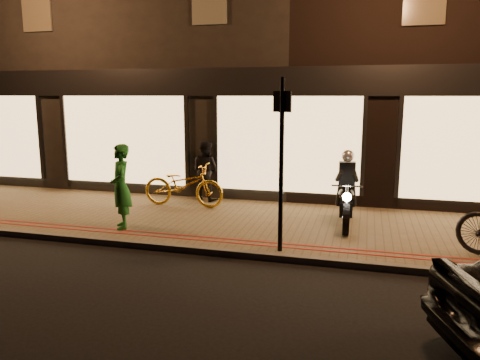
# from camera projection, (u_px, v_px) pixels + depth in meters

# --- Properties ---
(ground) EXTENTS (90.00, 90.00, 0.00)m
(ground) POSITION_uv_depth(u_px,v_px,m) (248.00, 259.00, 8.17)
(ground) COLOR black
(ground) RESTS_ON ground
(sidewalk) EXTENTS (50.00, 4.00, 0.12)m
(sidewalk) POSITION_uv_depth(u_px,v_px,m) (270.00, 225.00, 10.06)
(sidewalk) COLOR brown
(sidewalk) RESTS_ON ground
(kerb_stone) EXTENTS (50.00, 0.14, 0.12)m
(kerb_stone) POSITION_uv_depth(u_px,v_px,m) (248.00, 255.00, 8.21)
(kerb_stone) COLOR #59544C
(kerb_stone) RESTS_ON ground
(red_kerb_lines) EXTENTS (50.00, 0.26, 0.01)m
(red_kerb_lines) POSITION_uv_depth(u_px,v_px,m) (255.00, 243.00, 8.67)
(red_kerb_lines) COLOR maroon
(red_kerb_lines) RESTS_ON sidewalk
(building_row) EXTENTS (48.00, 10.11, 8.50)m
(building_row) POSITION_uv_depth(u_px,v_px,m) (313.00, 52.00, 15.94)
(building_row) COLOR black
(building_row) RESTS_ON ground
(motorcycle) EXTENTS (0.60, 1.94, 1.59)m
(motorcycle) POSITION_uv_depth(u_px,v_px,m) (346.00, 197.00, 9.74)
(motorcycle) COLOR black
(motorcycle) RESTS_ON sidewalk
(sign_post) EXTENTS (0.33, 0.17, 3.00)m
(sign_post) POSITION_uv_depth(u_px,v_px,m) (281.00, 156.00, 7.95)
(sign_post) COLOR black
(sign_post) RESTS_ON sidewalk
(bicycle_gold) EXTENTS (2.04, 0.71, 1.07)m
(bicycle_gold) POSITION_uv_depth(u_px,v_px,m) (183.00, 185.00, 11.45)
(bicycle_gold) COLOR gold
(bicycle_gold) RESTS_ON sidewalk
(person_green) EXTENTS (0.69, 0.76, 1.74)m
(person_green) POSITION_uv_depth(u_px,v_px,m) (121.00, 187.00, 9.52)
(person_green) COLOR #1C6923
(person_green) RESTS_ON sidewalk
(person_dark) EXTENTS (0.91, 0.81, 1.54)m
(person_dark) POSITION_uv_depth(u_px,v_px,m) (205.00, 171.00, 12.08)
(person_dark) COLOR black
(person_dark) RESTS_ON sidewalk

